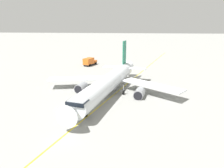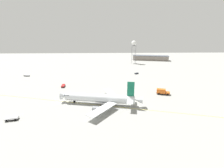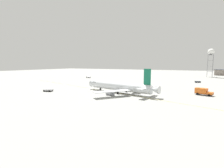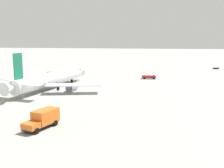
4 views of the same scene
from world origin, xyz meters
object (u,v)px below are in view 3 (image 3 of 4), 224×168
object	(u,v)px
airliner_main	(120,87)
pushback_tug_truck	(88,77)
baggage_truck_truck	(198,82)
catering_truck_truck	(203,91)
ops_pickup_truck	(106,82)
pushback_tug_truck_extra	(48,90)
radar_tower	(211,53)

from	to	relation	value
airliner_main	pushback_tug_truck	bearing A→B (deg)	-32.09
baggage_truck_truck	catering_truck_truck	bearing A→B (deg)	56.74
pushback_tug_truck	ops_pickup_truck	distance (m)	51.22
airliner_main	ops_pickup_truck	size ratio (longest dim) A/B	7.28
catering_truck_truck	baggage_truck_truck	bearing A→B (deg)	112.86
ops_pickup_truck	pushback_tug_truck_extra	size ratio (longest dim) A/B	1.12
radar_tower	ops_pickup_truck	bearing A→B (deg)	56.98
ops_pickup_truck	pushback_tug_truck_extra	distance (m)	43.31
baggage_truck_truck	radar_tower	bearing A→B (deg)	-134.84
airliner_main	ops_pickup_truck	world-z (taller)	airliner_main
pushback_tug_truck	baggage_truck_truck	xyz separation A→B (m)	(-95.36, -3.01, -0.09)
catering_truck_truck	ops_pickup_truck	world-z (taller)	catering_truck_truck
pushback_tug_truck_extra	radar_tower	xyz separation A→B (m)	(-74.34, -143.44, 24.00)
pushback_tug_truck	pushback_tug_truck_extra	xyz separation A→B (m)	(-30.36, 75.57, -0.00)
pushback_tug_truck	pushback_tug_truck_extra	distance (m)	81.44
pushback_tug_truck_extra	ops_pickup_truck	bearing A→B (deg)	-114.98
radar_tower	pushback_tug_truck_extra	bearing A→B (deg)	62.60
pushback_tug_truck	baggage_truck_truck	size ratio (longest dim) A/B	1.32
baggage_truck_truck	catering_truck_truck	xyz separation A→B (m)	(-3.18, 53.63, 0.95)
radar_tower	baggage_truck_truck	bearing A→B (deg)	81.81
baggage_truck_truck	catering_truck_truck	size ratio (longest dim) A/B	0.54
pushback_tug_truck_extra	radar_tower	world-z (taller)	radar_tower
pushback_tug_truck	radar_tower	distance (m)	127.05
catering_truck_truck	ops_pickup_truck	size ratio (longest dim) A/B	1.39
ops_pickup_truck	pushback_tug_truck_extra	world-z (taller)	ops_pickup_truck
pushback_tug_truck_extra	radar_tower	distance (m)	163.33
ops_pickup_truck	radar_tower	size ratio (longest dim) A/B	0.19
catering_truck_truck	pushback_tug_truck_extra	bearing A→B (deg)	-140.44
baggage_truck_truck	radar_tower	size ratio (longest dim) A/B	0.14
pushback_tug_truck_extra	pushback_tug_truck	bearing A→B (deg)	-81.50
pushback_tug_truck	catering_truck_truck	size ratio (longest dim) A/B	0.71
airliner_main	baggage_truck_truck	xyz separation A→B (m)	(-31.32, -65.64, -2.16)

